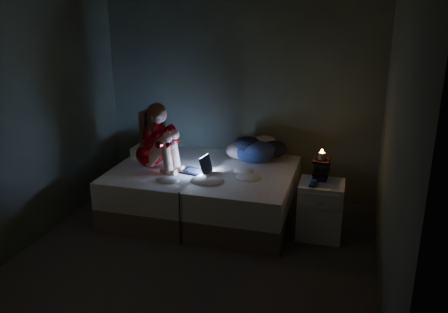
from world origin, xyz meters
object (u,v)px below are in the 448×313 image
at_px(woman, 149,135).
at_px(laptop, 195,163).
at_px(bed, 204,191).
at_px(phone, 313,185).
at_px(candle, 322,156).
at_px(nightstand, 320,210).

distance_m(woman, laptop, 0.65).
height_order(bed, phone, phone).
xyz_separation_m(laptop, candle, (1.44, 0.04, 0.21)).
relative_size(woman, nightstand, 1.27).
distance_m(bed, candle, 1.52).
bearing_deg(phone, laptop, -176.33).
bearing_deg(laptop, candle, 11.95).
bearing_deg(candle, nightstand, -72.82).
height_order(bed, nightstand, nightstand).
relative_size(laptop, phone, 2.34).
xyz_separation_m(bed, nightstand, (1.42, -0.21, 0.03)).
xyz_separation_m(candle, phone, (-0.06, -0.19, -0.27)).
relative_size(woman, laptop, 2.49).
relative_size(bed, phone, 15.28).
bearing_deg(candle, woman, -179.07).
distance_m(bed, phone, 1.41).
distance_m(bed, woman, 0.95).
bearing_deg(phone, candle, 83.78).
height_order(laptop, candle, candle).
height_order(woman, laptop, woman).
distance_m(woman, candle, 2.02).
bearing_deg(bed, phone, -13.03).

